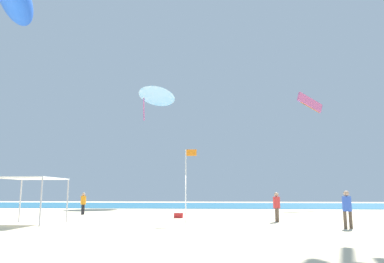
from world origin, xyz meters
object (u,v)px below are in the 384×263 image
Objects in this scene: person_near_tent at (83,202)px; kite_inflatable_blue at (16,0)px; banner_flag at (187,179)px; kite_delta_white at (157,94)px; person_leftmost at (347,206)px; kite_parafoil_pink at (310,103)px; cooler_box at (179,215)px; person_central at (277,204)px; canopy_tent at (31,180)px.

kite_inflatable_blue is (-5.70, -1.64, 15.80)m from person_near_tent.
banner_flag is 0.64× the size of kite_delta_white.
person_near_tent is 0.27× the size of kite_delta_white.
person_leftmost is 0.52× the size of kite_parafoil_pink.
person_leftmost is 0.28× the size of kite_delta_white.
cooler_box is 26.41m from kite_delta_white.
person_leftmost reaches higher than person_near_tent.
kite_inflatable_blue is 21.56m from kite_delta_white.
person_near_tent is at bearing 59.48° from person_central.
kite_parafoil_pink is at bearing 62.15° from banner_flag.
cooler_box is at bearing -116.55° from kite_inflatable_blue.
canopy_tent is at bearing -139.90° from cooler_box.
person_near_tent is 22.87m from kite_delta_white.
banner_flag is (-7.48, 2.12, 1.35)m from person_leftmost.
kite_parafoil_pink is at bearing -25.21° from person_central.
kite_inflatable_blue reaches higher than cooler_box.
person_leftmost is at bearing -152.24° from person_central.
person_near_tent is at bearing -76.43° from kite_delta_white.
kite_parafoil_pink is at bearing 49.92° from canopy_tent.
banner_flag is at bearing -148.00° from kite_parafoil_pink.
kite_parafoil_pink is (25.99, 15.95, -5.04)m from kite_inflatable_blue.
banner_flag is 5.13m from cooler_box.
kite_inflatable_blue is at bearing 173.74° from cooler_box.
cooler_box is 0.18× the size of kite_parafoil_pink.
banner_flag is at bearing -39.56° from person_leftmost.
canopy_tent is at bearing -158.95° from kite_inflatable_blue.
person_central is at bearing 63.83° from person_near_tent.
person_leftmost is 4.62m from person_central.
person_near_tent is 18.89m from person_leftmost.
person_near_tent is 0.42× the size of banner_flag.
cooler_box is at bearing 40.10° from canopy_tent.
person_leftmost is 28.16m from kite_inflatable_blue.
kite_delta_white is (-14.26, 28.15, 13.42)m from person_leftmost.
kite_inflatable_blue is 2.63× the size of kite_parafoil_pink.
kite_delta_white is at bearing 104.93° from cooler_box.
cooler_box is 0.09× the size of kite_delta_white.
kite_delta_white reaches higher than canopy_tent.
kite_inflatable_blue reaches higher than canopy_tent.
canopy_tent is 0.35× the size of kite_inflatable_blue.
person_near_tent is at bearing -94.26° from kite_inflatable_blue.
banner_flag is 29.48m from kite_delta_white.
banner_flag is at bearing 46.23° from person_near_tent.
person_central is (-2.62, 3.81, -0.03)m from person_leftmost.
kite_delta_white is (-6.77, 26.03, 12.07)m from banner_flag.
kite_inflatable_blue is (-6.42, 7.30, 14.52)m from canopy_tent.
person_near_tent is at bearing 138.70° from banner_flag.
kite_inflatable_blue is at bearing -76.44° from person_near_tent.
canopy_tent reaches higher than person_central.
person_leftmost reaches higher than person_central.
person_central is 0.19× the size of kite_inflatable_blue.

